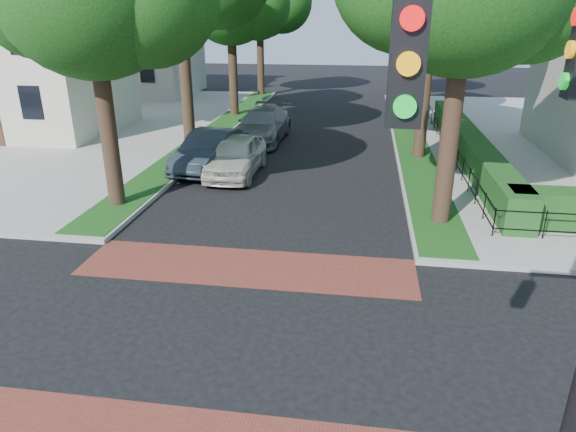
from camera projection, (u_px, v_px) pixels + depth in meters
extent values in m
plane|color=black|center=(214.00, 337.00, 10.89)|extent=(120.00, 120.00, 0.00)
cube|color=maroon|center=(247.00, 267.00, 13.82)|extent=(9.00, 2.20, 0.01)
cube|color=#154012|center=(410.00, 136.00, 27.64)|extent=(1.60, 29.80, 0.02)
cube|color=#154012|center=(215.00, 130.00, 29.11)|extent=(1.60, 29.80, 0.02)
cylinder|color=black|center=(453.00, 106.00, 15.15)|extent=(0.56, 0.56, 7.35)
cylinder|color=black|center=(426.00, 71.00, 22.44)|extent=(0.56, 0.56, 7.70)
cylinder|color=black|center=(410.00, 64.00, 30.90)|extent=(0.56, 0.56, 6.65)
sphere|color=#103D10|center=(416.00, 1.00, 29.60)|extent=(5.80, 5.80, 5.80)
sphere|color=#103D10|center=(443.00, 8.00, 29.80)|extent=(4.35, 4.35, 4.35)
sphere|color=#103D10|center=(390.00, 6.00, 29.72)|extent=(4.06, 4.06, 4.06)
cylinder|color=black|center=(402.00, 51.00, 39.10)|extent=(0.56, 0.56, 7.00)
sphere|color=#103D10|center=(428.00, 4.00, 37.93)|extent=(4.50, 4.50, 4.50)
sphere|color=#103D10|center=(385.00, 2.00, 37.86)|extent=(4.20, 4.20, 4.20)
cylinder|color=black|center=(105.00, 103.00, 16.71)|extent=(0.56, 0.56, 7.00)
cylinder|color=black|center=(185.00, 63.00, 23.86)|extent=(0.56, 0.56, 8.05)
cylinder|color=black|center=(233.00, 60.00, 32.35)|extent=(0.56, 0.56, 6.86)
sphere|color=#103D10|center=(256.00, 5.00, 31.22)|extent=(4.20, 4.20, 4.20)
sphere|color=#103D10|center=(207.00, 3.00, 31.13)|extent=(3.92, 3.92, 3.92)
cylinder|color=black|center=(260.00, 48.00, 40.57)|extent=(0.56, 0.56, 7.14)
sphere|color=#103D10|center=(282.00, 2.00, 39.36)|extent=(4.65, 4.65, 4.65)
sphere|color=#103D10|center=(239.00, 1.00, 39.31)|extent=(4.34, 4.34, 4.34)
cube|color=#1A4317|center=(469.00, 145.00, 23.34)|extent=(1.00, 18.00, 1.20)
cube|color=beige|center=(29.00, 70.00, 28.26)|extent=(9.00, 8.00, 6.50)
cube|color=#B3B1A1|center=(136.00, 52.00, 41.13)|extent=(9.00, 8.00, 6.50)
cube|color=black|center=(407.00, 62.00, 3.98)|extent=(0.28, 0.22, 1.00)
cylinder|color=red|center=(412.00, 18.00, 3.74)|extent=(0.18, 0.05, 0.18)
cylinder|color=orange|center=(408.00, 64.00, 3.86)|extent=(0.18, 0.05, 0.18)
cylinder|color=#0CB226|center=(405.00, 107.00, 3.98)|extent=(0.18, 0.05, 0.18)
cylinder|color=orange|center=(570.00, 50.00, 5.30)|extent=(0.05, 0.18, 0.18)
cylinder|color=#0CB226|center=(564.00, 81.00, 5.42)|extent=(0.05, 0.18, 0.18)
imported|color=beige|center=(236.00, 156.00, 21.43)|extent=(1.98, 4.81, 1.63)
imported|color=#222C34|center=(210.00, 150.00, 22.18)|extent=(2.39, 5.21, 1.66)
imported|color=slate|center=(263.00, 125.00, 27.10)|extent=(2.53, 5.86, 1.68)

